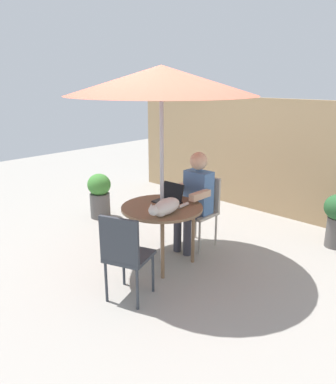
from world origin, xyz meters
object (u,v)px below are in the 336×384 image
patio_table (162,212)px  laptop (170,196)px  patio_umbrella (161,81)px  chair_occupied (202,205)px  person_seated (195,195)px  potted_plant_near_fence (100,194)px  cat (165,207)px  chair_empty (125,251)px

patio_table → laptop: laptop is taller
patio_table → laptop: bearing=106.6°
patio_umbrella → laptop: patio_umbrella is taller
chair_occupied → laptop: 0.60m
person_seated → chair_occupied: bearing=90.0°
patio_table → laptop: (-0.06, 0.19, 0.13)m
patio_table → potted_plant_near_fence: size_ratio=1.33×
chair_occupied → cat: (0.21, -0.91, 0.25)m
patio_umbrella → chair_occupied: 1.72m
person_seated → potted_plant_near_fence: (-1.77, -0.16, -0.33)m
laptop → potted_plant_near_fence: bearing=172.3°
patio_umbrella → laptop: size_ratio=7.26×
person_seated → laptop: (-0.06, -0.39, 0.07)m
patio_umbrella → laptop: 1.33m
person_seated → cat: person_seated is taller
laptop → chair_empty: bearing=-70.5°
potted_plant_near_fence → patio_umbrella: bearing=-13.5°
chair_occupied → person_seated: bearing=-90.0°
patio_table → chair_empty: (0.30, -0.81, -0.11)m
patio_umbrella → chair_empty: 1.77m
chair_empty → person_seated: person_seated is taller
person_seated → laptop: person_seated is taller
person_seated → cat: bearing=-74.5°
laptop → cat: 0.44m
chair_occupied → potted_plant_near_fence: chair_occupied is taller
patio_table → chair_occupied: size_ratio=1.03×
potted_plant_near_fence → patio_table: bearing=-13.5°
chair_empty → person_seated: size_ratio=0.73×
patio_umbrella → chair_empty: (0.30, -0.81, -1.55)m
patio_table → person_seated: (0.00, 0.59, 0.06)m
chair_occupied → chair_empty: (0.30, -1.56, 0.00)m
patio_umbrella → cat: patio_umbrella is taller
patio_table → patio_umbrella: patio_umbrella is taller
cat → potted_plant_near_fence: (-1.98, 0.59, -0.41)m
chair_occupied → potted_plant_near_fence: (-1.77, -0.32, -0.16)m
patio_table → person_seated: person_seated is taller
chair_occupied → potted_plant_near_fence: 1.81m
potted_plant_near_fence → person_seated: bearing=5.1°
person_seated → potted_plant_near_fence: person_seated is taller
chair_empty → potted_plant_near_fence: chair_empty is taller
cat → potted_plant_near_fence: cat is taller
patio_table → patio_umbrella: size_ratio=0.42×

